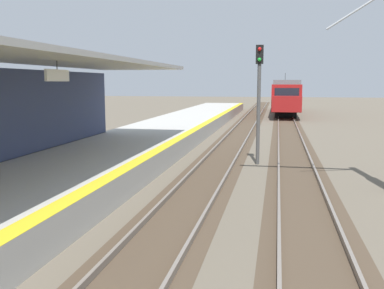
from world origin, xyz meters
name	(u,v)px	position (x,y,z in m)	size (l,w,h in m)	color
station_platform	(116,154)	(-2.50, 16.00, 0.45)	(5.00, 80.00, 0.91)	#B7B5AD
track_pair_nearest_platform	(225,152)	(1.90, 20.00, 0.05)	(2.34, 120.00, 0.16)	#4C3D2D
track_pair_middle	(293,154)	(5.30, 20.00, 0.05)	(2.34, 120.00, 0.16)	#4C3D2D
approaching_train	(285,95)	(5.30, 49.82, 2.18)	(2.93, 19.60, 4.76)	maroon
rail_signal_post	(259,92)	(3.65, 17.26, 3.19)	(0.32, 0.34, 5.20)	#4C4C4C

